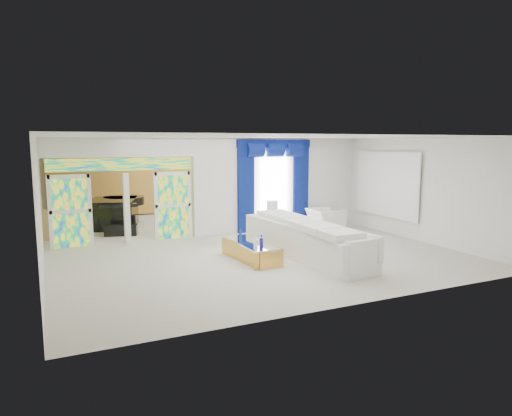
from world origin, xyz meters
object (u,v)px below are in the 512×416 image
coffee_table (251,251)px  grand_piano (113,213)px  armchair (325,220)px  console_table (280,225)px  white_sofa (305,241)px

coffee_table → grand_piano: bearing=111.9°
coffee_table → armchair: bearing=32.9°
console_table → grand_piano: 5.71m
coffee_table → console_table: size_ratio=1.46×
grand_piano → white_sofa: bearing=-42.4°
white_sofa → armchair: (2.40, 2.73, -0.05)m
coffee_table → armchair: armchair is taller
white_sofa → grand_piano: (-3.78, 6.34, 0.07)m
white_sofa → coffee_table: bearing=161.4°
coffee_table → console_table: console_table is taller
white_sofa → console_table: 3.42m
coffee_table → armchair: 4.47m
console_table → grand_piano: (-4.80, 3.08, 0.26)m
white_sofa → coffee_table: (-1.35, 0.30, -0.20)m
console_table → white_sofa: bearing=-107.4°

